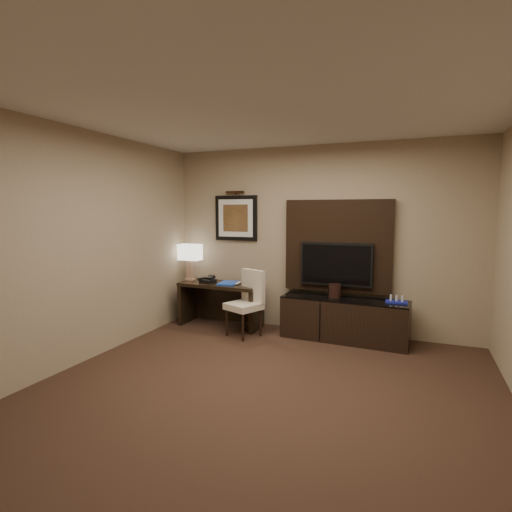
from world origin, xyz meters
The scene contains 17 objects.
floor centered at (0.00, 0.00, -0.01)m, with size 4.50×5.00×0.01m, color #321F16.
ceiling centered at (0.00, 0.00, 2.70)m, with size 4.50×5.00×0.01m, color silver.
wall_back centered at (0.00, 2.50, 1.35)m, with size 4.50×0.01×2.70m, color #9B8769.
wall_left centered at (-2.25, 0.00, 1.35)m, with size 0.01×5.00×2.70m, color #9B8769.
desk centered at (-1.41, 2.15, 0.33)m, with size 1.25×0.53×0.67m, color black.
credenza centered at (0.46, 2.15, 0.29)m, with size 1.69×0.47×0.58m, color black.
tv_wall_panel centered at (0.30, 2.44, 1.27)m, with size 1.50×0.12×1.30m, color black.
tv centered at (0.30, 2.34, 1.02)m, with size 1.00×0.08×0.60m, color black.
artwork centered at (-1.30, 2.48, 1.65)m, with size 0.70×0.04×0.70m, color black.
picture_light centered at (-1.30, 2.44, 2.05)m, with size 0.04×0.04×0.30m, color #3B2313.
desk_chair centered at (-0.89, 1.81, 0.44)m, with size 0.42×0.49×0.88m, color beige, non-canonical shape.
table_lamp centered at (-1.99, 2.23, 0.97)m, with size 0.38×0.21×0.61m, color tan, non-canonical shape.
desk_phone centered at (-1.62, 2.12, 0.72)m, with size 0.21×0.19×0.10m, color black, non-canonical shape.
blue_folder centered at (-1.28, 2.13, 0.68)m, with size 0.26×0.35×0.02m, color #1B42AF.
book centered at (-1.28, 2.16, 0.78)m, with size 0.16×0.02×0.22m, color tan.
ice_bucket centered at (0.32, 2.17, 0.68)m, with size 0.17×0.17×0.19m, color black.
minibar_tray centered at (1.12, 2.15, 0.63)m, with size 0.27×0.16×0.10m, color #161E94, non-canonical shape.
Camera 1 is at (1.32, -3.22, 1.76)m, focal length 28.00 mm.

